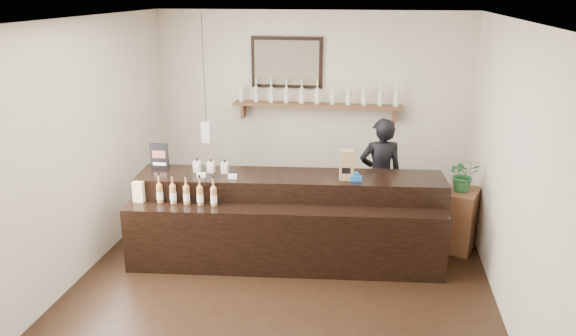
# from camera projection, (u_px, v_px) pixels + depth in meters

# --- Properties ---
(ground) EXTENTS (5.00, 5.00, 0.00)m
(ground) POSITION_uv_depth(u_px,v_px,m) (283.00, 281.00, 6.19)
(ground) COLOR black
(ground) RESTS_ON ground
(room_shell) EXTENTS (5.00, 5.00, 5.00)m
(room_shell) POSITION_uv_depth(u_px,v_px,m) (282.00, 131.00, 5.67)
(room_shell) COLOR beige
(room_shell) RESTS_ON ground
(back_wall_decor) EXTENTS (2.66, 0.96, 1.69)m
(back_wall_decor) POSITION_uv_depth(u_px,v_px,m) (300.00, 87.00, 7.91)
(back_wall_decor) COLOR brown
(back_wall_decor) RESTS_ON ground
(counter) EXTENTS (3.63, 1.27, 1.17)m
(counter) POSITION_uv_depth(u_px,v_px,m) (288.00, 222.00, 6.59)
(counter) COLOR black
(counter) RESTS_ON ground
(promo_sign) EXTENTS (0.23, 0.03, 0.32)m
(promo_sign) POSITION_uv_depth(u_px,v_px,m) (159.00, 156.00, 6.72)
(promo_sign) COLOR black
(promo_sign) RESTS_ON counter
(paper_bag) EXTENTS (0.17, 0.13, 0.34)m
(paper_bag) POSITION_uv_depth(u_px,v_px,m) (347.00, 165.00, 6.35)
(paper_bag) COLOR #977049
(paper_bag) RESTS_ON counter
(tape_dispenser) EXTENTS (0.14, 0.08, 0.11)m
(tape_dispenser) POSITION_uv_depth(u_px,v_px,m) (356.00, 178.00, 6.33)
(tape_dispenser) COLOR blue
(tape_dispenser) RESTS_ON counter
(side_cabinet) EXTENTS (0.53, 0.62, 0.76)m
(side_cabinet) POSITION_uv_depth(u_px,v_px,m) (459.00, 220.00, 6.88)
(side_cabinet) COLOR brown
(side_cabinet) RESTS_ON ground
(potted_plant) EXTENTS (0.43, 0.40, 0.41)m
(potted_plant) POSITION_uv_depth(u_px,v_px,m) (464.00, 175.00, 6.70)
(potted_plant) COLOR #265F2E
(potted_plant) RESTS_ON side_cabinet
(shopkeeper) EXTENTS (0.71, 0.55, 1.73)m
(shopkeeper) POSITION_uv_depth(u_px,v_px,m) (381.00, 168.00, 7.23)
(shopkeeper) COLOR black
(shopkeeper) RESTS_ON ground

